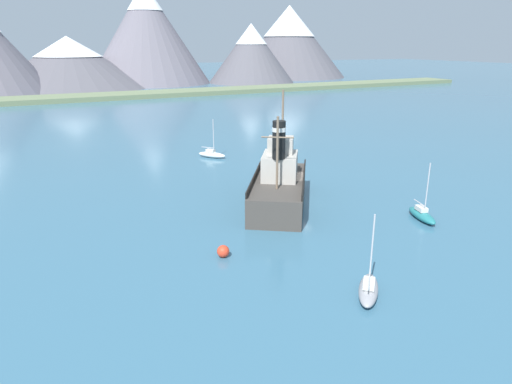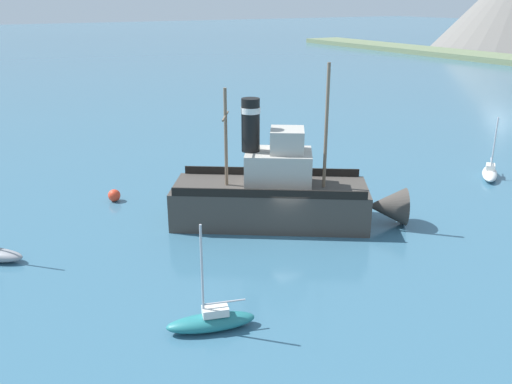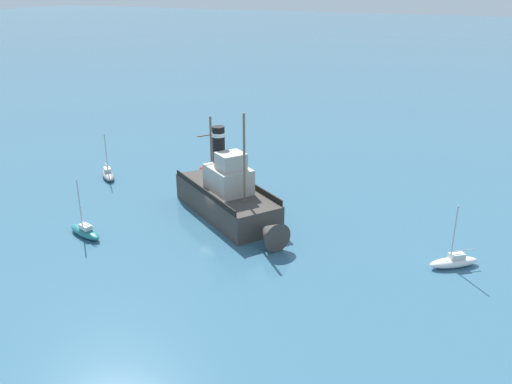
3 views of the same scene
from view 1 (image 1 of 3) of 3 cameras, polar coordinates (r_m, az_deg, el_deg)
name	(u,v)px [view 1 (image 1 of 3)]	position (r m, az deg, el deg)	size (l,w,h in m)	color
ground_plane	(296,202)	(42.17, 5.06, -1.19)	(600.00, 600.00, 0.00)	#38667F
mountain_ridge	(98,45)	(165.93, -19.14, 16.99)	(203.48, 65.06, 33.84)	slate
shoreline_strip	(112,96)	(128.70, -17.55, 11.37)	(240.00, 12.00, 1.20)	#6B7A56
old_tugboat	(280,184)	(41.15, 2.97, 1.05)	(10.83, 13.84, 9.90)	#423D38
sailboat_white	(212,154)	(58.51, -5.54, 4.72)	(3.22, 3.67, 4.90)	white
sailboat_teal	(422,215)	(40.08, 20.04, -2.66)	(2.16, 3.96, 4.90)	#23757A
sailboat_grey	(368,289)	(27.60, 13.88, -11.68)	(3.38, 3.54, 4.90)	gray
mooring_buoy	(223,251)	(31.32, -4.13, -7.40)	(0.85, 0.85, 0.85)	red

